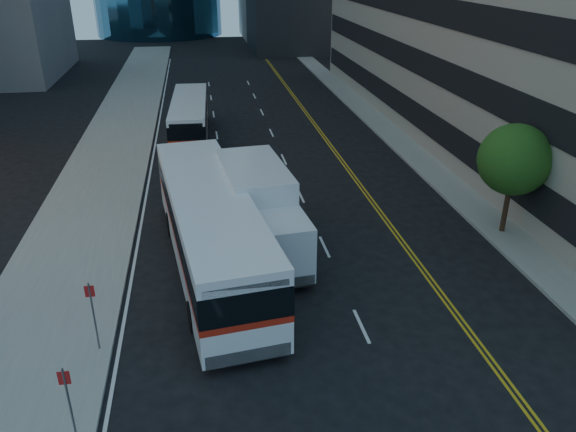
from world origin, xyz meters
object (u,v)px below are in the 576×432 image
object	(u,v)px
street_tree	(514,160)
bus_rear	(190,117)
box_truck	(260,211)
bus_front	(211,227)

from	to	relation	value
street_tree	bus_rear	size ratio (longest dim) A/B	0.47
street_tree	box_truck	world-z (taller)	street_tree
street_tree	box_truck	bearing A→B (deg)	179.38
bus_front	bus_rear	size ratio (longest dim) A/B	1.26
bus_rear	box_truck	xyz separation A→B (m)	(2.96, -17.43, 0.40)
box_truck	bus_rear	bearing A→B (deg)	93.56
bus_rear	box_truck	size ratio (longest dim) A/B	1.39
bus_front	box_truck	size ratio (longest dim) A/B	1.75
street_tree	bus_rear	distance (m)	22.75
box_truck	bus_front	bearing A→B (deg)	-155.97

